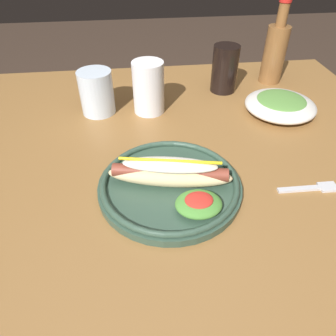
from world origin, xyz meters
TOP-DOWN VIEW (x-y plane):
  - ground_plane at (0.00, 0.00)m, footprint 8.00×8.00m
  - dining_table at (0.00, 0.00)m, footprint 1.14×1.00m
  - hot_dog_plate at (-0.04, -0.12)m, footprint 0.28×0.28m
  - fork at (0.24, -0.15)m, footprint 0.12×0.03m
  - soda_cup at (0.17, 0.29)m, footprint 0.07×0.07m
  - water_cup at (-0.19, 0.21)m, footprint 0.09×0.09m
  - extra_cup at (-0.06, 0.20)m, footprint 0.08×0.08m
  - glass_bottle at (0.33, 0.34)m, footprint 0.07×0.07m
  - side_bowl at (0.29, 0.14)m, footprint 0.19×0.19m

SIDE VIEW (x-z plane):
  - ground_plane at x=0.00m, z-range 0.00..0.00m
  - dining_table at x=0.00m, z-range 0.27..1.01m
  - fork at x=0.24m, z-range 0.74..0.74m
  - hot_dog_plate at x=-0.04m, z-range 0.72..0.80m
  - side_bowl at x=0.29m, z-range 0.74..0.79m
  - water_cup at x=-0.19m, z-range 0.74..0.85m
  - soda_cup at x=0.17m, z-range 0.74..0.87m
  - extra_cup at x=-0.06m, z-range 0.74..0.87m
  - glass_bottle at x=0.33m, z-range 0.71..0.95m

